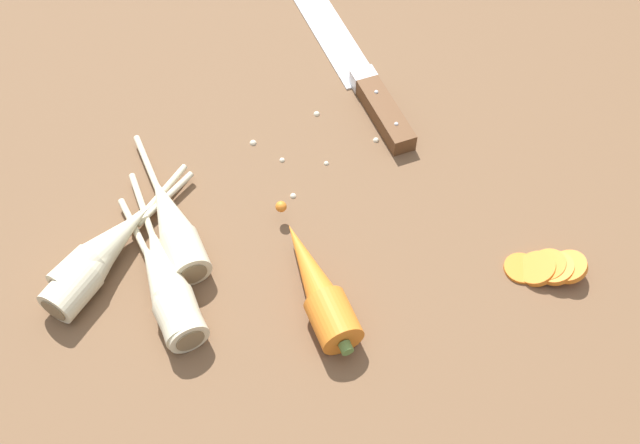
% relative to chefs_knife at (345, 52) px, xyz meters
% --- Properties ---
extents(ground_plane, '(1.20, 0.90, 0.04)m').
position_rel_chefs_knife_xyz_m(ground_plane, '(-0.06, -0.25, -0.03)').
color(ground_plane, brown).
extents(chefs_knife, '(0.12, 0.34, 0.04)m').
position_rel_chefs_knife_xyz_m(chefs_knife, '(0.00, 0.00, 0.00)').
color(chefs_knife, silver).
rests_on(chefs_knife, ground_plane).
extents(whole_carrot, '(0.08, 0.18, 0.04)m').
position_rel_chefs_knife_xyz_m(whole_carrot, '(-0.07, -0.35, 0.01)').
color(whole_carrot, orange).
rests_on(whole_carrot, ground_plane).
extents(parsnip_front, '(0.14, 0.16, 0.04)m').
position_rel_chefs_knife_xyz_m(parsnip_front, '(-0.28, -0.28, 0.01)').
color(parsnip_front, beige).
rests_on(parsnip_front, ground_plane).
extents(parsnip_mid_left, '(0.10, 0.19, 0.04)m').
position_rel_chefs_knife_xyz_m(parsnip_mid_left, '(-0.22, -0.34, 0.01)').
color(parsnip_mid_left, beige).
rests_on(parsnip_mid_left, ground_plane).
extents(parsnip_mid_right, '(0.14, 0.19, 0.04)m').
position_rel_chefs_knife_xyz_m(parsnip_mid_right, '(-0.29, -0.29, 0.01)').
color(parsnip_mid_right, beige).
rests_on(parsnip_mid_right, ground_plane).
extents(parsnip_back, '(0.08, 0.22, 0.04)m').
position_rel_chefs_knife_xyz_m(parsnip_back, '(-0.22, -0.33, 0.01)').
color(parsnip_back, beige).
rests_on(parsnip_back, ground_plane).
extents(parsnip_outer, '(0.09, 0.21, 0.04)m').
position_rel_chefs_knife_xyz_m(parsnip_outer, '(-0.21, -0.26, 0.01)').
color(parsnip_outer, beige).
rests_on(parsnip_outer, ground_plane).
extents(carrot_slice_stack, '(0.08, 0.05, 0.03)m').
position_rel_chefs_knife_xyz_m(carrot_slice_stack, '(0.16, -0.35, 0.00)').
color(carrot_slice_stack, orange).
rests_on(carrot_slice_stack, ground_plane).
extents(mince_crumbs, '(0.18, 0.13, 0.01)m').
position_rel_chefs_knife_xyz_m(mince_crumbs, '(-0.05, -0.15, -0.00)').
color(mince_crumbs, beige).
rests_on(mince_crumbs, ground_plane).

